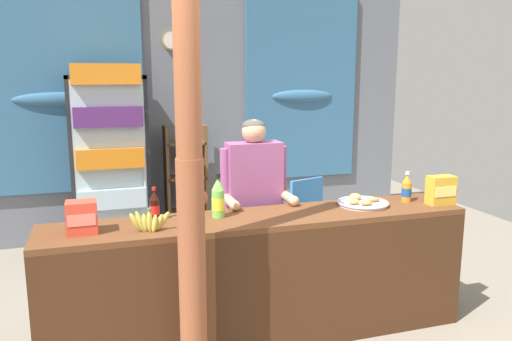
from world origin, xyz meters
TOP-DOWN VIEW (x-y plane):
  - ground_plane at (0.00, 1.24)m, footprint 8.04×8.04m
  - back_wall_curtained at (-0.03, 3.14)m, footprint 5.46×0.22m
  - stall_counter at (-0.03, 0.32)m, footprint 3.04×0.54m
  - timber_post at (-0.62, -0.01)m, footprint 0.19×0.16m
  - drink_fridge at (-1.00, 2.63)m, footprint 0.78×0.73m
  - bottle_shelf_rack at (-0.16, 2.86)m, footprint 0.48×0.28m
  - plastic_lawn_chair at (0.87, 1.93)m, footprint 0.56×0.56m
  - shopkeeper at (0.06, 0.90)m, footprint 0.55×0.42m
  - soda_bottle_lime_soda at (-0.33, 0.51)m, footprint 0.09×0.09m
  - soda_bottle_cola at (-0.76, 0.57)m, footprint 0.07×0.07m
  - soda_bottle_orange_soda at (1.19, 0.49)m, footprint 0.08×0.08m
  - snack_box_crackers at (-1.23, 0.41)m, footprint 0.19×0.15m
  - snack_box_choco_powder at (1.39, 0.34)m, footprint 0.21×0.12m
  - pastry_tray at (0.80, 0.50)m, footprint 0.40×0.40m
  - banana_bunch at (-0.82, 0.32)m, footprint 0.27×0.06m

SIDE VIEW (x-z plane):
  - ground_plane at x=0.00m, z-range 0.00..0.00m
  - plastic_lawn_chair at x=0.87m, z-range 0.06..0.92m
  - stall_counter at x=-0.03m, z-range 0.11..1.03m
  - bottle_shelf_rack at x=-0.16m, z-range 0.03..1.37m
  - pastry_tray at x=0.80m, z-range 0.91..0.97m
  - banana_bunch at x=-0.82m, z-range 0.90..1.07m
  - shopkeeper at x=0.06m, z-range 0.21..1.77m
  - soda_bottle_cola at x=-0.76m, z-range 0.90..1.14m
  - soda_bottle_orange_soda at x=1.19m, z-range 0.90..1.14m
  - snack_box_crackers at x=-1.23m, z-range 0.92..1.13m
  - snack_box_choco_powder at x=1.39m, z-range 0.92..1.14m
  - soda_bottle_lime_soda at x=-0.33m, z-range 0.90..1.21m
  - drink_fridge at x=-1.00m, z-range 0.10..2.11m
  - timber_post at x=-0.62m, z-range -0.06..2.82m
  - back_wall_curtained at x=-0.03m, z-range 0.04..2.94m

